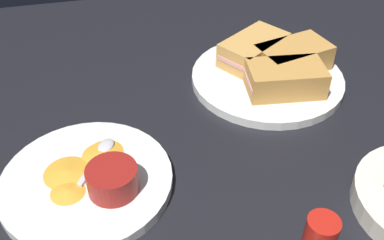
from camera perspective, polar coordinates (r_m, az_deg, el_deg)
name	(u,v)px	position (r cm, az deg, el deg)	size (l,w,h in cm)	color
ground_plane	(255,129)	(75.28, 8.13, -1.19)	(110.00, 110.00, 3.00)	black
plate_sandwich_main	(267,78)	(83.66, 9.60, 5.29)	(27.84, 27.84, 1.60)	white
sandwich_half_near	(285,79)	(78.39, 11.90, 5.22)	(13.98, 9.05, 4.80)	#C68C42
sandwich_half_far	(293,57)	(84.70, 12.88, 7.86)	(14.52, 10.41, 4.80)	#C68C42
sandwich_half_extra	(254,50)	(85.65, 7.94, 8.90)	(15.04, 13.51, 4.80)	tan
ramekin_dark_sauce	(256,49)	(86.96, 8.17, 9.08)	(7.15, 7.15, 3.73)	#0C144C
spoon_by_dark_ramekin	(270,71)	(83.78, 9.94, 6.27)	(3.08, 9.96, 0.80)	silver
plate_chips_companion	(87,181)	(64.63, -13.37, -7.68)	(24.16, 24.16, 1.60)	white
ramekin_light_gravy	(112,179)	(60.34, -10.20, -7.42)	(6.93, 6.93, 3.76)	maroon
spoon_by_gravy_ramekin	(102,152)	(66.80, -11.49, -4.00)	(6.35, 9.22, 0.80)	silver
plantain_chip_scatter	(85,165)	(65.37, -13.61, -5.67)	(13.21, 12.70, 0.60)	gold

